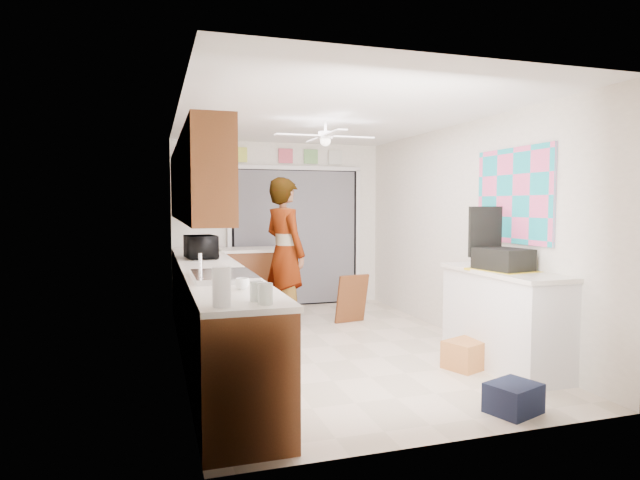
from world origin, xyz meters
TOP-DOWN VIEW (x-y plane):
  - floor at (0.00, 0.00)m, footprint 5.00×5.00m
  - ceiling at (0.00, 0.00)m, footprint 5.00×5.00m
  - wall_back at (0.00, 2.50)m, footprint 3.20×0.00m
  - wall_front at (0.00, -2.50)m, footprint 3.20×0.00m
  - wall_left at (-1.60, 0.00)m, footprint 0.00×5.00m
  - wall_right at (1.60, 0.00)m, footprint 0.00×5.00m
  - left_base_cabinets at (-1.30, 0.00)m, footprint 0.60×4.80m
  - left_countertop at (-1.29, 0.00)m, footprint 0.62×4.80m
  - upper_cabinets at (-1.44, 0.20)m, footprint 0.32×4.00m
  - sink_basin at (-1.29, -1.00)m, footprint 0.50×0.76m
  - faucet at (-1.48, -1.00)m, footprint 0.03×0.03m
  - peninsula_base at (-0.50, 2.00)m, footprint 1.00×0.60m
  - peninsula_top at (-0.50, 2.00)m, footprint 1.04×0.64m
  - back_opening_recess at (0.25, 2.47)m, footprint 2.00×0.06m
  - curtain_panel at (0.25, 2.43)m, footprint 1.90×0.03m
  - door_trim_left at (-0.77, 2.44)m, footprint 0.06×0.04m
  - door_trim_right at (1.27, 2.44)m, footprint 0.06×0.04m
  - door_trim_head at (0.25, 2.44)m, footprint 2.10×0.04m
  - header_frame_0 at (-0.60, 2.47)m, footprint 0.22×0.02m
  - header_frame_2 at (0.10, 2.47)m, footprint 0.22×0.02m
  - header_frame_3 at (0.50, 2.47)m, footprint 0.22×0.02m
  - header_frame_4 at (0.90, 2.47)m, footprint 0.22×0.02m
  - route66_sign at (-0.95, 2.47)m, footprint 0.22×0.02m
  - right_counter_base at (1.35, -1.20)m, footprint 0.50×1.40m
  - right_counter_top at (1.34, -1.20)m, footprint 0.54×1.44m
  - abstract_painting at (1.58, -1.00)m, footprint 0.03×1.15m
  - ceiling_fan at (0.00, 0.20)m, footprint 1.14×1.14m
  - microwave at (-1.32, 0.77)m, footprint 0.38×0.51m
  - cup at (-1.23, -1.62)m, footprint 0.14×0.14m
  - jar_a at (-1.19, -2.25)m, footprint 0.12×0.12m
  - jar_b at (-1.22, -2.13)m, footprint 0.09×0.09m
  - paper_towel_roll at (-1.46, -2.25)m, footprint 0.15×0.15m
  - suitcase at (1.32, -1.21)m, footprint 0.44×0.53m
  - suitcase_rim at (1.32, -1.21)m, footprint 0.53×0.64m
  - suitcase_lid at (1.32, -0.92)m, footprint 0.42×0.10m
  - cardboard_box at (1.00, -1.13)m, footprint 0.51×0.45m
  - navy_crate at (0.71, -2.20)m, footprint 0.44×0.41m
  - cabinet_door_panel at (0.63, 1.00)m, footprint 0.46×0.24m
  - man at (-0.27, 1.02)m, footprint 0.68×0.81m
  - dog at (-0.10, 1.55)m, footprint 0.44×0.68m

SIDE VIEW (x-z plane):
  - floor at x=0.00m, z-range 0.00..0.00m
  - navy_crate at x=0.71m, z-range 0.00..0.22m
  - cardboard_box at x=1.00m, z-range 0.00..0.26m
  - dog at x=-0.10m, z-range 0.00..0.49m
  - cabinet_door_panel at x=0.63m, z-range 0.00..0.65m
  - left_base_cabinets at x=-1.30m, z-range 0.00..0.90m
  - peninsula_base at x=-0.50m, z-range 0.00..0.90m
  - right_counter_base at x=1.35m, z-range 0.00..0.90m
  - left_countertop at x=-1.29m, z-range 0.90..0.94m
  - peninsula_top at x=-0.50m, z-range 0.90..0.94m
  - right_counter_top at x=1.34m, z-range 0.90..0.94m
  - suitcase_rim at x=1.32m, z-range 0.92..0.94m
  - man at x=-0.27m, z-range 0.00..1.90m
  - sink_basin at x=-1.29m, z-range 0.92..0.98m
  - cup at x=-1.23m, z-range 0.94..1.02m
  - jar_b at x=-1.22m, z-range 0.94..1.07m
  - jar_a at x=-1.19m, z-range 0.94..1.07m
  - suitcase at x=1.32m, z-range 0.94..1.15m
  - faucet at x=-1.48m, z-range 0.94..1.16m
  - back_opening_recess at x=0.25m, z-range 0.00..2.10m
  - door_trim_left at x=-0.77m, z-range 0.00..2.10m
  - door_trim_right at x=1.27m, z-range 0.00..2.10m
  - curtain_panel at x=0.25m, z-range 0.03..2.08m
  - paper_towel_roll at x=-1.46m, z-range 0.94..1.19m
  - microwave at x=-1.32m, z-range 0.94..1.21m
  - wall_back at x=0.00m, z-range -0.35..2.85m
  - wall_front at x=0.00m, z-range -0.35..2.85m
  - wall_left at x=-1.60m, z-range -1.25..3.75m
  - wall_right at x=1.60m, z-range -1.25..3.75m
  - suitcase_lid at x=1.32m, z-range 1.04..1.54m
  - abstract_painting at x=1.58m, z-range 1.17..2.12m
  - upper_cabinets at x=-1.44m, z-range 1.40..2.20m
  - door_trim_head at x=0.25m, z-range 2.09..2.15m
  - header_frame_0 at x=-0.60m, z-range 2.19..2.41m
  - header_frame_2 at x=0.10m, z-range 2.19..2.41m
  - header_frame_3 at x=0.50m, z-range 2.19..2.41m
  - header_frame_4 at x=0.90m, z-range 2.19..2.41m
  - route66_sign at x=-0.95m, z-range 2.17..2.43m
  - ceiling_fan at x=0.00m, z-range 2.20..2.44m
  - ceiling at x=0.00m, z-range 2.50..2.50m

